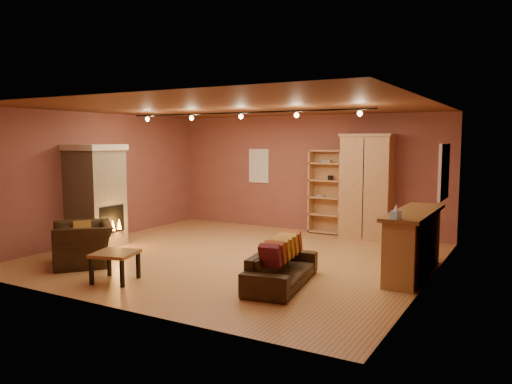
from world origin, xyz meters
The scene contains 16 objects.
floor centered at (0.00, 0.00, 0.00)m, with size 7.00×7.00×0.00m, color #9E6938.
ceiling centered at (0.00, 0.00, 2.80)m, with size 7.00×7.00×0.00m, color brown.
back_wall centered at (0.00, 3.25, 1.40)m, with size 7.00×0.02×2.80m, color brown.
left_wall centered at (-3.50, 0.00, 1.40)m, with size 0.02×6.50×2.80m, color brown.
right_wall centered at (3.50, 0.00, 1.40)m, with size 0.02×6.50×2.80m, color brown.
fireplace centered at (-3.04, -0.60, 1.06)m, with size 1.01×0.98×2.12m.
back_window centered at (-1.30, 3.23, 1.55)m, with size 0.56×0.04×0.86m, color silver.
bookcase centered at (0.59, 3.14, 1.01)m, with size 0.81×0.31×1.98m.
armoire centered at (1.62, 2.95, 1.18)m, with size 1.15×0.66×2.34m.
bar_counter centered at (3.20, 0.35, 0.54)m, with size 0.60×2.23×1.07m.
tissue_box centered at (3.15, -0.66, 1.16)m, with size 0.17×0.17×0.23m.
right_window centered at (3.47, 1.40, 1.65)m, with size 0.05×0.90×1.00m, color silver.
loveseat centered at (1.58, -1.22, 0.37)m, with size 0.80×1.86×0.75m.
armchair centered at (-2.08, -1.82, 0.50)m, with size 1.34×1.30×0.99m.
coffee_table centered at (-0.78, -2.33, 0.40)m, with size 0.76×0.76×0.47m.
track_rail centered at (0.00, 0.20, 2.69)m, with size 5.20×0.09×0.13m.
Camera 1 is at (4.90, -7.90, 2.22)m, focal length 35.00 mm.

